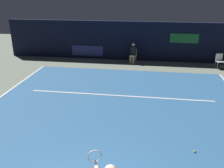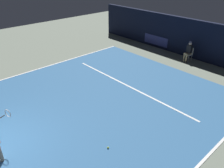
# 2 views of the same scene
# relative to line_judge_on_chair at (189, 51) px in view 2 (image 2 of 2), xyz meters

# --- Properties ---
(ground_plane) EXTENTS (33.60, 33.60, 0.00)m
(ground_plane) POSITION_rel_line_judge_on_chair_xyz_m (-0.21, -7.62, -0.69)
(ground_plane) COLOR gray
(court_surface) EXTENTS (10.75, 11.85, 0.01)m
(court_surface) POSITION_rel_line_judge_on_chair_xyz_m (-0.21, -7.62, -0.68)
(court_surface) COLOR #336699
(court_surface) RESTS_ON ground
(line_sideline_left) EXTENTS (0.10, 11.85, 0.01)m
(line_sideline_left) POSITION_rel_line_judge_on_chair_xyz_m (5.11, -7.62, -0.67)
(line_sideline_left) COLOR white
(line_sideline_left) RESTS_ON court_surface
(line_sideline_right) EXTENTS (0.10, 11.85, 0.01)m
(line_sideline_right) POSITION_rel_line_judge_on_chair_xyz_m (-5.54, -7.62, -0.67)
(line_sideline_right) COLOR white
(line_sideline_right) RESTS_ON court_surface
(line_service) EXTENTS (8.38, 0.10, 0.01)m
(line_service) POSITION_rel_line_judge_on_chair_xyz_m (-0.21, -5.54, -0.67)
(line_service) COLOR white
(line_service) RESTS_ON court_surface
(back_wall) EXTENTS (17.25, 0.33, 2.60)m
(back_wall) POSITION_rel_line_judge_on_chair_xyz_m (-0.21, 0.81, 0.61)
(back_wall) COLOR black
(back_wall) RESTS_ON ground
(line_judge_on_chair) EXTENTS (0.49, 0.57, 1.32)m
(line_judge_on_chair) POSITION_rel_line_judge_on_chair_xyz_m (0.00, 0.00, 0.00)
(line_judge_on_chair) COLOR white
(line_judge_on_chair) RESTS_ON ground
(tennis_ball) EXTENTS (0.07, 0.07, 0.07)m
(tennis_ball) POSITION_rel_line_judge_on_chair_xyz_m (2.53, -9.39, -0.64)
(tennis_ball) COLOR #CCE033
(tennis_ball) RESTS_ON court_surface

